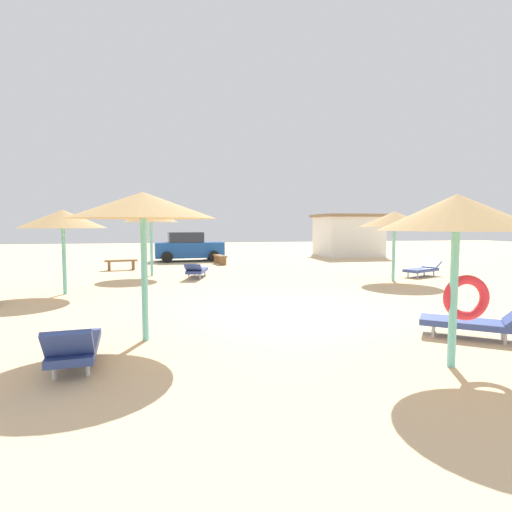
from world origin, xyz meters
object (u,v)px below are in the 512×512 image
lounger_2 (196,270)px  lounger_3 (423,269)px  parasol_2 (151,215)px  parked_car (188,247)px  bench_0 (121,263)px  lounger_0 (75,346)px  lounger_1 (476,322)px  parasol_1 (457,215)px  bench_1 (220,258)px  parasol_3 (395,219)px  parasol_4 (63,219)px  beach_cabana (348,235)px  parasol_0 (143,206)px

lounger_2 → lounger_3: 9.46m
parasol_2 → parked_car: (1.80, 6.89, -1.73)m
lounger_2 → bench_0: bearing=132.8°
lounger_0 → lounger_1: 7.12m
bench_0 → parked_car: size_ratio=0.38×
lounger_0 → lounger_2: size_ratio=0.96×
parasol_1 → lounger_1: 2.79m
lounger_0 → bench_1: 16.28m
lounger_3 → bench_0: size_ratio=1.29×
parasol_2 → lounger_0: 11.46m
parasol_2 → bench_0: size_ratio=1.85×
bench_0 → parasol_3: bearing=-29.4°
parasol_3 → bench_1: bearing=125.8°
lounger_0 → lounger_3: 14.66m
parasol_4 → beach_cabana: (15.24, 12.85, -0.87)m
parasol_0 → lounger_1: (6.16, -1.16, -2.19)m
parasol_2 → parasol_4: 4.83m
lounger_0 → lounger_3: size_ratio=0.96×
parasol_3 → lounger_0: bearing=-141.8°
lounger_0 → bench_1: lounger_0 is taller
parasol_3 → beach_cabana: (3.59, 12.15, -0.90)m
parasol_3 → parked_car: 12.83m
parasol_4 → lounger_1: size_ratio=1.40×
parasol_2 → beach_cabana: bearing=34.1°
parasol_0 → parasol_4: 6.42m
parasol_2 → bench_1: bearing=53.0°
beach_cabana → parasol_3: bearing=-106.4°
parasol_0 → lounger_2: bearing=80.6°
parasol_1 → parasol_4: size_ratio=1.00×
parasol_3 → bench_0: 12.52m
parasol_3 → lounger_2: size_ratio=1.33×
bench_0 → beach_cabana: beach_cabana is taller
parasol_3 → beach_cabana: bearing=73.6°
bench_1 → parked_car: bearing=124.9°
lounger_3 → bench_1: (-7.73, 7.04, 0.04)m
parasol_4 → lounger_1: 11.50m
parasol_2 → lounger_2: (1.82, -1.04, -2.24)m
parasol_4 → lounger_0: (1.83, -7.05, -2.01)m
parasol_0 → lounger_1: bearing=-10.6°
parasol_1 → lounger_1: bearing=40.4°
lounger_0 → bench_0: (-0.93, 13.81, 0.02)m
lounger_1 → parked_car: parked_car is taller
lounger_3 → parked_car: parked_car is taller
parasol_1 → bench_1: bearing=95.4°
parasol_2 → parasol_1: bearing=-67.9°
parasol_1 → parasol_2: 13.35m
parasol_1 → parked_car: parasol_1 is taller
beach_cabana → parasol_0: bearing=-123.8°
lounger_2 → bench_1: 5.82m
parasol_3 → lounger_3: parasol_3 is taller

